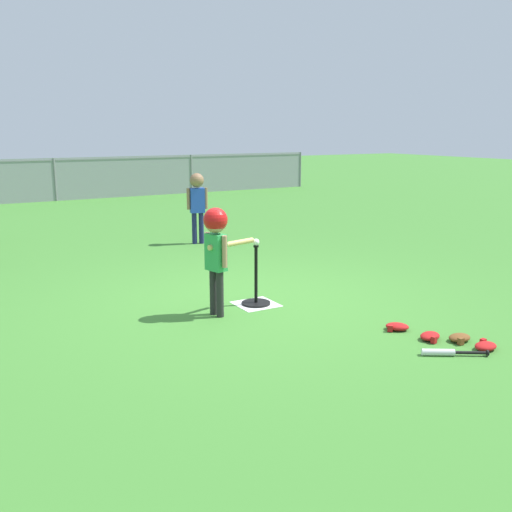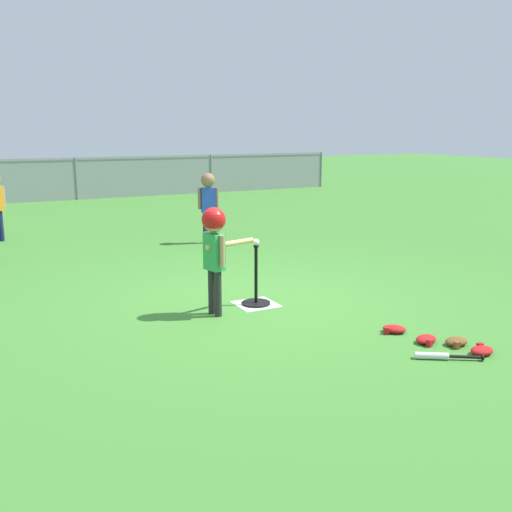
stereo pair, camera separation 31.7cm
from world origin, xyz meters
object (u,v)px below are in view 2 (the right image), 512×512
(glove_tossed_aside, at_px, (482,350))
(glove_outfield_drop, at_px, (394,329))
(batter_child, at_px, (215,239))
(baseball_on_tee, at_px, (256,242))
(spare_bat_silver, at_px, (439,356))
(glove_near_bats, at_px, (456,342))
(batting_tee, at_px, (256,295))
(glove_by_plate, at_px, (426,339))
(fielder_near_right, at_px, (208,198))

(glove_tossed_aside, relative_size, glove_outfield_drop, 0.86)
(batter_child, bearing_deg, glove_tossed_aside, -51.92)
(baseball_on_tee, xyz_separation_m, spare_bat_silver, (0.65, -2.11, -0.68))
(spare_bat_silver, xyz_separation_m, glove_near_bats, (0.38, 0.17, 0.01))
(spare_bat_silver, bearing_deg, batter_child, 121.24)
(batting_tee, distance_m, baseball_on_tee, 0.60)
(batting_tee, distance_m, spare_bat_silver, 2.21)
(glove_by_plate, bearing_deg, batting_tee, 115.24)
(glove_by_plate, bearing_deg, glove_outfield_drop, 102.47)
(baseball_on_tee, distance_m, fielder_near_right, 3.63)
(baseball_on_tee, relative_size, glove_near_bats, 0.33)
(batting_tee, relative_size, glove_outfield_drop, 2.48)
(spare_bat_silver, height_order, glove_by_plate, glove_by_plate)
(glove_by_plate, height_order, glove_tossed_aside, same)
(fielder_near_right, relative_size, glove_outfield_drop, 4.42)
(batter_child, bearing_deg, fielder_near_right, 68.31)
(batter_child, distance_m, glove_tossed_aside, 2.72)
(batter_child, height_order, fielder_near_right, fielder_near_right)
(baseball_on_tee, distance_m, glove_outfield_drop, 1.74)
(batting_tee, height_order, glove_by_plate, batting_tee)
(fielder_near_right, distance_m, glove_outfield_drop, 4.98)
(baseball_on_tee, xyz_separation_m, batter_child, (-0.54, -0.13, 0.10))
(fielder_near_right, xyz_separation_m, spare_bat_silver, (-0.25, -5.62, -0.74))
(spare_bat_silver, bearing_deg, glove_outfield_drop, 81.68)
(fielder_near_right, bearing_deg, spare_bat_silver, -92.58)
(baseball_on_tee, relative_size, glove_tossed_aside, 0.32)
(baseball_on_tee, relative_size, fielder_near_right, 0.06)
(spare_bat_silver, relative_size, glove_tossed_aside, 2.21)
(baseball_on_tee, xyz_separation_m, glove_by_plate, (0.83, -1.77, -0.67))
(baseball_on_tee, bearing_deg, batter_child, -166.29)
(baseball_on_tee, bearing_deg, batting_tee, -116.57)
(batter_child, xyz_separation_m, fielder_near_right, (1.45, 3.64, -0.04))
(fielder_near_right, bearing_deg, glove_outfield_drop, -91.76)
(spare_bat_silver, xyz_separation_m, glove_by_plate, (0.18, 0.34, 0.01))
(fielder_near_right, relative_size, spare_bat_silver, 2.34)
(glove_near_bats, bearing_deg, batting_tee, 118.14)
(fielder_near_right, height_order, glove_by_plate, fielder_near_right)
(batting_tee, relative_size, batter_child, 0.59)
(batter_child, relative_size, glove_outfield_drop, 4.21)
(batter_child, relative_size, glove_by_plate, 4.44)
(batting_tee, bearing_deg, glove_by_plate, -64.76)
(glove_near_bats, distance_m, glove_outfield_drop, 0.59)
(glove_near_bats, bearing_deg, spare_bat_silver, -155.52)
(batter_child, height_order, spare_bat_silver, batter_child)
(glove_by_plate, height_order, glove_outfield_drop, same)
(fielder_near_right, xyz_separation_m, glove_tossed_aside, (0.16, -5.70, -0.73))
(batter_child, bearing_deg, glove_near_bats, -48.80)
(batter_child, distance_m, spare_bat_silver, 2.44)
(baseball_on_tee, distance_m, glove_by_plate, 2.07)
(baseball_on_tee, xyz_separation_m, fielder_near_right, (0.91, 3.51, 0.06))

